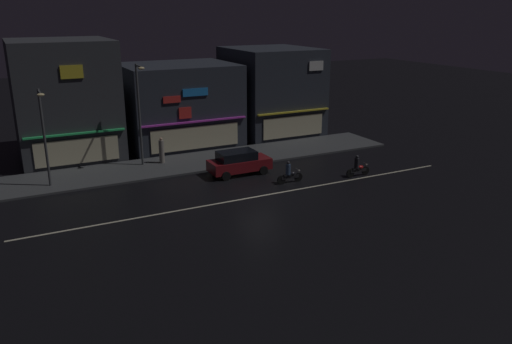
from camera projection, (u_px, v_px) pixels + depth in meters
name	position (u px, v px, depth m)	size (l,w,h in m)	color
ground_plane	(259.00, 196.00, 31.37)	(140.00, 140.00, 0.00)	black
lane_divider_stripe	(259.00, 196.00, 31.37)	(28.49, 0.16, 0.01)	beige
sidewalk_far	(208.00, 160.00, 38.61)	(29.99, 4.93, 0.14)	#424447
storefront_left_block	(65.00, 99.00, 38.89)	(7.27, 8.15, 8.89)	#383A3F
storefront_center_block	(179.00, 104.00, 42.92)	(9.08, 7.73, 6.71)	#2D333D
storefront_right_block	(271.00, 91.00, 46.94)	(7.34, 8.40, 7.70)	#2D333D
streetlamp_west	(44.00, 130.00, 31.58)	(0.44, 1.64, 6.23)	#47494C
streetlamp_mid	(140.00, 107.00, 35.86)	(0.44, 1.64, 7.27)	#47494C
pedestrian_on_sidewalk	(162.00, 151.00, 37.51)	(0.39, 0.39, 1.92)	gray
parked_car_near_kerb	(239.00, 162.00, 35.37)	(4.30, 1.98, 1.67)	maroon
motorcycle_lead	(358.00, 167.00, 34.97)	(1.90, 0.60, 1.52)	black
motorcycle_following	(289.00, 174.00, 33.61)	(1.90, 0.60, 1.52)	black
traffic_cone	(249.00, 165.00, 36.67)	(0.36, 0.36, 0.55)	orange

